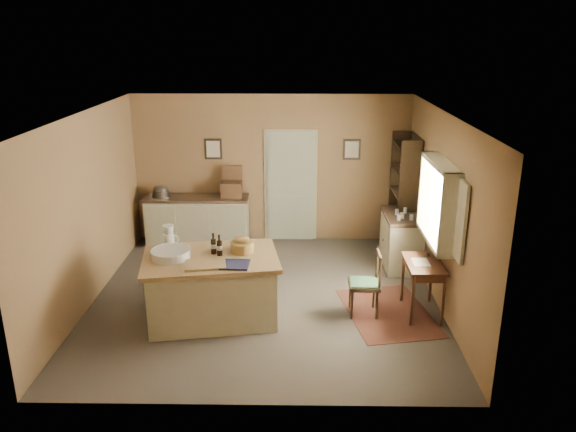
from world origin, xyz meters
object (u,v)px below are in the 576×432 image
(work_island, at_px, (211,286))
(right_cabinet, at_px, (401,240))
(writing_desk, at_px, (424,269))
(shelving_unit, at_px, (406,196))
(sideboard, at_px, (198,219))
(desk_chair, at_px, (364,284))

(work_island, height_order, right_cabinet, work_island)
(writing_desk, xyz_separation_m, shelving_unit, (0.15, 2.26, 0.38))
(shelving_unit, bearing_deg, writing_desk, -93.91)
(right_cabinet, bearing_deg, sideboard, 164.80)
(writing_desk, relative_size, right_cabinet, 0.78)
(work_island, relative_size, sideboard, 1.03)
(sideboard, distance_m, shelving_unit, 3.76)
(writing_desk, height_order, right_cabinet, right_cabinet)
(work_island, height_order, writing_desk, work_island)
(right_cabinet, height_order, shelving_unit, shelving_unit)
(work_island, xyz_separation_m, shelving_unit, (3.04, 2.46, 0.56))
(desk_chair, xyz_separation_m, shelving_unit, (0.96, 2.29, 0.60))
(work_island, xyz_separation_m, desk_chair, (2.08, 0.17, -0.04))
(sideboard, relative_size, shelving_unit, 0.90)
(writing_desk, height_order, shelving_unit, shelving_unit)
(work_island, relative_size, writing_desk, 2.38)
(shelving_unit, bearing_deg, desk_chair, -112.84)
(writing_desk, xyz_separation_m, right_cabinet, (-0.00, 1.67, -0.20))
(desk_chair, bearing_deg, writing_desk, 2.31)
(writing_desk, bearing_deg, right_cabinet, 90.01)
(desk_chair, distance_m, right_cabinet, 1.88)
(right_cabinet, relative_size, shelving_unit, 0.50)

